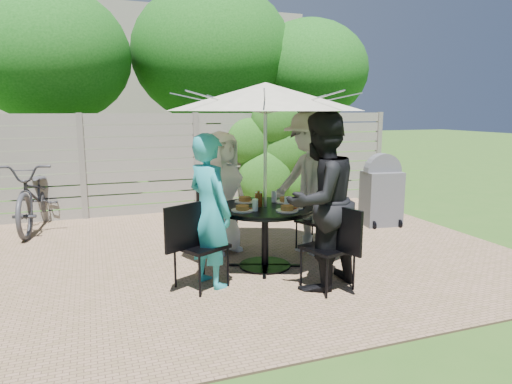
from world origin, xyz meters
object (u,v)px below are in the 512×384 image
object	(u,v)px
person_back	(221,193)
glass_front	(287,203)
person_front	(320,201)
glass_right	(274,197)
coffee_cup	(259,198)
bbq_grill	(381,193)
plate_right	(286,200)
umbrella	(266,97)
patio_table	(265,225)
chair_back	(216,230)
glass_left	(255,205)
syrup_jug	(259,200)
plate_left	(243,209)
plate_back	(245,200)
person_right	(311,183)
chair_front	(328,265)
chair_left	(200,263)
person_left	(210,211)
bicycle	(37,195)
plate_front	(287,209)
plate_extra	(294,206)

from	to	relation	value
person_back	glass_front	distance (m)	1.09
person_front	glass_right	world-z (taller)	person_front
coffee_cup	bbq_grill	distance (m)	2.74
glass_right	coffee_cup	bearing A→B (deg)	167.41
person_front	coffee_cup	bearing A→B (deg)	-95.44
plate_right	umbrella	bearing A→B (deg)	-156.79
patio_table	glass_front	distance (m)	0.41
glass_front	coffee_cup	xyz separation A→B (m)	(-0.19, 0.44, -0.01)
chair_back	glass_left	world-z (taller)	chair_back
person_back	syrup_jug	xyz separation A→B (m)	(0.25, -0.74, 0.03)
person_back	bbq_grill	xyz separation A→B (m)	(2.86, 0.50, -0.27)
person_front	plate_left	distance (m)	0.92
chair_back	plate_back	xyz separation A→B (m)	(0.24, -0.56, 0.50)
glass_front	person_right	bearing A→B (deg)	42.91
plate_right	glass_front	bearing A→B (deg)	-111.29
patio_table	coffee_cup	size ratio (longest dim) A/B	12.79
chair_front	person_front	xyz separation A→B (m)	(-0.05, 0.13, 0.67)
glass_left	glass_front	world-z (taller)	same
chair_left	person_left	distance (m)	0.56
syrup_jug	bicycle	size ratio (longest dim) A/B	0.08
person_back	person_right	distance (m)	1.18
umbrella	bicycle	size ratio (longest dim) A/B	1.42
glass_left	syrup_jug	xyz separation A→B (m)	(0.12, 0.22, 0.01)
umbrella	syrup_jug	world-z (taller)	umbrella
person_left	bicycle	distance (m)	3.90
glass_right	patio_table	bearing A→B (deg)	-134.79
plate_front	glass_front	bearing A→B (deg)	66.95
syrup_jug	glass_right	bearing A→B (deg)	32.95
plate_left	person_left	bearing A→B (deg)	-156.79
plate_right	syrup_jug	world-z (taller)	syrup_jug
person_right	syrup_jug	world-z (taller)	person_right
glass_left	bicycle	xyz separation A→B (m)	(-2.58, 3.20, -0.29)
plate_front	glass_right	bearing A→B (deg)	84.03
plate_extra	glass_right	xyz separation A→B (m)	(-0.09, 0.40, 0.05)
chair_back	person_right	world-z (taller)	person_right
umbrella	plate_left	size ratio (longest dim) A/B	11.51
bicycle	person_left	bearing A→B (deg)	-51.04
person_left	person_right	distance (m)	1.66
person_right	plate_right	xyz separation A→B (m)	(-0.43, -0.19, -0.16)
patio_table	person_front	size ratio (longest dim) A/B	0.81
umbrella	person_right	xyz separation A→B (m)	(0.76, 0.33, -1.10)
glass_front	glass_right	size ratio (longest dim) A/B	1.00
chair_back	syrup_jug	world-z (taller)	chair_back
person_left	glass_right	bearing A→B (deg)	-84.50
patio_table	plate_left	xyz separation A→B (m)	(-0.33, -0.14, 0.26)
person_left	plate_back	size ratio (longest dim) A/B	6.42
glass_right	plate_left	bearing A→B (deg)	-147.18
plate_left	chair_front	bearing A→B (deg)	-46.46
person_right	syrup_jug	bearing A→B (deg)	-93.22
chair_back	plate_left	world-z (taller)	chair_back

